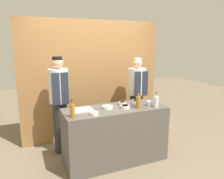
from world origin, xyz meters
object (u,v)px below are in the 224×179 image
object	(u,v)px
cup_steel	(149,104)
sauce_bowl_brown	(94,113)
sauce_bowl_green	(122,103)
bottle_clear	(156,101)
chef_right	(137,96)
sauce_bowl_yellow	(136,102)
bottle_amber	(72,110)
cutting_board	(82,110)
bottle_vinegar	(138,102)
bottle_wine	(138,100)
sauce_bowl_red	(125,107)
chef_left	(59,102)
sauce_bowl_orange	(108,107)

from	to	relation	value
cup_steel	sauce_bowl_brown	bearing A→B (deg)	-174.68
sauce_bowl_green	sauce_bowl_brown	bearing A→B (deg)	-153.34
bottle_clear	chef_right	distance (m)	0.90
sauce_bowl_yellow	bottle_amber	size ratio (longest dim) A/B	0.52
cutting_board	bottle_vinegar	world-z (taller)	bottle_vinegar
bottle_amber	sauce_bowl_brown	bearing A→B (deg)	-5.82
bottle_amber	cup_steel	distance (m)	1.31
chef_right	sauce_bowl_yellow	bearing A→B (deg)	-121.27
bottle_wine	sauce_bowl_red	bearing A→B (deg)	-172.40
bottle_wine	cup_steel	world-z (taller)	bottle_wine
cutting_board	chef_left	world-z (taller)	chef_left
bottle_amber	bottle_vinegar	size ratio (longest dim) A/B	0.95
chef_right	bottle_vinegar	bearing A→B (deg)	-117.96
sauce_bowl_red	bottle_wine	bearing A→B (deg)	7.60
sauce_bowl_orange	sauce_bowl_brown	bearing A→B (deg)	-143.73
bottle_vinegar	bottle_clear	bearing A→B (deg)	-11.25
sauce_bowl_orange	bottle_vinegar	xyz separation A→B (m)	(0.47, -0.16, 0.08)
bottle_vinegar	chef_right	distance (m)	0.93
sauce_bowl_green	cutting_board	size ratio (longest dim) A/B	0.38
sauce_bowl_brown	chef_left	bearing A→B (deg)	111.81
bottle_clear	bottle_vinegar	distance (m)	0.30
bottle_vinegar	chef_right	xyz separation A→B (m)	(0.43, 0.82, -0.13)
sauce_bowl_green	chef_left	world-z (taller)	chef_left
cutting_board	sauce_bowl_brown	bearing A→B (deg)	-71.05
sauce_bowl_orange	chef_left	xyz separation A→B (m)	(-0.64, 0.65, -0.01)
sauce_bowl_green	bottle_vinegar	size ratio (longest dim) A/B	0.44
sauce_bowl_green	chef_right	xyz separation A→B (m)	(0.59, 0.57, -0.06)
sauce_bowl_orange	bottle_clear	bearing A→B (deg)	-16.29
sauce_bowl_brown	bottle_vinegar	bearing A→B (deg)	3.98
sauce_bowl_red	sauce_bowl_brown	size ratio (longest dim) A/B	1.21
cutting_board	cup_steel	world-z (taller)	cup_steel
sauce_bowl_orange	cutting_board	bearing A→B (deg)	170.13
sauce_bowl_green	chef_left	distance (m)	1.11
sauce_bowl_green	chef_left	bearing A→B (deg)	149.15
bottle_vinegar	chef_left	xyz separation A→B (m)	(-1.11, 0.82, -0.09)
sauce_bowl_yellow	bottle_wine	world-z (taller)	bottle_wine
sauce_bowl_brown	bottle_wine	size ratio (longest dim) A/B	0.47
cup_steel	sauce_bowl_red	bearing A→B (deg)	176.08
cutting_board	cup_steel	size ratio (longest dim) A/B	3.33
sauce_bowl_yellow	bottle_amber	xyz separation A→B (m)	(-1.18, -0.29, 0.07)
sauce_bowl_yellow	bottle_amber	bearing A→B (deg)	-165.98
cutting_board	sauce_bowl_green	bearing A→B (deg)	1.34
sauce_bowl_red	sauce_bowl_brown	xyz separation A→B (m)	(-0.56, -0.12, -0.00)
sauce_bowl_red	cup_steel	world-z (taller)	cup_steel
sauce_bowl_orange	bottle_wine	world-z (taller)	bottle_wine
bottle_clear	bottle_wine	world-z (taller)	bottle_wine
bottle_clear	sauce_bowl_green	bearing A→B (deg)	146.08
bottle_vinegar	cup_steel	distance (m)	0.24
sauce_bowl_red	bottle_amber	size ratio (longest dim) A/B	0.58
sauce_bowl_yellow	cutting_board	bearing A→B (deg)	-177.67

